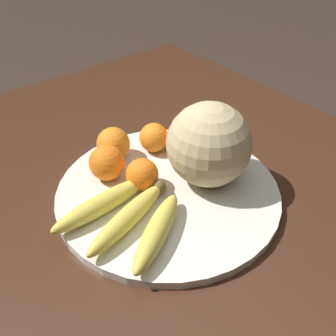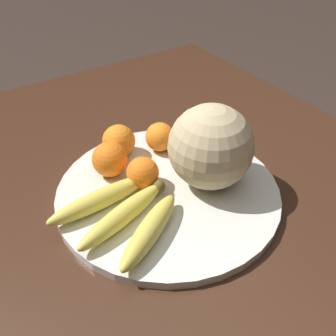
{
  "view_description": "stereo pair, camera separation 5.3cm",
  "coord_description": "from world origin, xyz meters",
  "px_view_note": "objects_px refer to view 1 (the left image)",
  "views": [
    {
      "loc": [
        -0.37,
        0.35,
        1.23
      ],
      "look_at": [
        0.06,
        0.01,
        0.8
      ],
      "focal_mm": 42.0,
      "sensor_mm": 36.0,
      "label": 1
    },
    {
      "loc": [
        -0.4,
        0.31,
        1.23
      ],
      "look_at": [
        0.06,
        0.01,
        0.8
      ],
      "focal_mm": 42.0,
      "sensor_mm": 36.0,
      "label": 2
    }
  ],
  "objects_px": {
    "orange_front_left": "(142,174)",
    "orange_mid_center": "(154,138)",
    "kitchen_table": "(190,246)",
    "fruit_bowl": "(168,192)",
    "orange_front_right": "(113,144)",
    "melon": "(209,144)",
    "orange_back_left": "(107,163)",
    "orange_back_right": "(183,136)",
    "banana_bunch": "(129,217)"
  },
  "relations": [
    {
      "from": "orange_front_left",
      "to": "orange_mid_center",
      "type": "distance_m",
      "value": 0.12
    },
    {
      "from": "kitchen_table",
      "to": "orange_front_left",
      "type": "relative_size",
      "value": 22.12
    },
    {
      "from": "fruit_bowl",
      "to": "orange_front_right",
      "type": "height_order",
      "value": "orange_front_right"
    },
    {
      "from": "melon",
      "to": "orange_front_left",
      "type": "relative_size",
      "value": 2.6
    },
    {
      "from": "kitchen_table",
      "to": "orange_back_left",
      "type": "distance_m",
      "value": 0.23
    },
    {
      "from": "orange_front_left",
      "to": "orange_back_right",
      "type": "height_order",
      "value": "orange_back_right"
    },
    {
      "from": "fruit_bowl",
      "to": "kitchen_table",
      "type": "bearing_deg",
      "value": -172.71
    },
    {
      "from": "orange_back_right",
      "to": "banana_bunch",
      "type": "bearing_deg",
      "value": 117.06
    },
    {
      "from": "melon",
      "to": "orange_back_right",
      "type": "height_order",
      "value": "melon"
    },
    {
      "from": "fruit_bowl",
      "to": "melon",
      "type": "bearing_deg",
      "value": -105.04
    },
    {
      "from": "orange_front_right",
      "to": "orange_mid_center",
      "type": "bearing_deg",
      "value": -110.19
    },
    {
      "from": "banana_bunch",
      "to": "orange_back_left",
      "type": "distance_m",
      "value": 0.14
    },
    {
      "from": "fruit_bowl",
      "to": "orange_back_right",
      "type": "height_order",
      "value": "orange_back_right"
    },
    {
      "from": "orange_mid_center",
      "to": "orange_front_left",
      "type": "bearing_deg",
      "value": 132.42
    },
    {
      "from": "orange_front_left",
      "to": "orange_back_left",
      "type": "distance_m",
      "value": 0.07
    },
    {
      "from": "fruit_bowl",
      "to": "orange_front_left",
      "type": "relative_size",
      "value": 6.89
    },
    {
      "from": "banana_bunch",
      "to": "orange_back_right",
      "type": "relative_size",
      "value": 3.24
    },
    {
      "from": "kitchen_table",
      "to": "orange_front_left",
      "type": "bearing_deg",
      "value": 23.26
    },
    {
      "from": "banana_bunch",
      "to": "orange_front_left",
      "type": "distance_m",
      "value": 0.1
    },
    {
      "from": "banana_bunch",
      "to": "orange_back_right",
      "type": "xyz_separation_m",
      "value": [
        0.11,
        -0.21,
        0.02
      ]
    },
    {
      "from": "kitchen_table",
      "to": "orange_front_right",
      "type": "distance_m",
      "value": 0.25
    },
    {
      "from": "banana_bunch",
      "to": "orange_front_right",
      "type": "xyz_separation_m",
      "value": [
        0.18,
        -0.09,
        0.02
      ]
    },
    {
      "from": "orange_front_right",
      "to": "orange_back_right",
      "type": "relative_size",
      "value": 0.99
    },
    {
      "from": "banana_bunch",
      "to": "melon",
      "type": "bearing_deg",
      "value": 164.82
    },
    {
      "from": "melon",
      "to": "orange_back_right",
      "type": "xyz_separation_m",
      "value": [
        0.1,
        -0.03,
        -0.04
      ]
    },
    {
      "from": "fruit_bowl",
      "to": "orange_back_right",
      "type": "xyz_separation_m",
      "value": [
        0.08,
        -0.11,
        0.04
      ]
    },
    {
      "from": "kitchen_table",
      "to": "orange_mid_center",
      "type": "bearing_deg",
      "value": -16.02
    },
    {
      "from": "orange_back_right",
      "to": "melon",
      "type": "bearing_deg",
      "value": 164.74
    },
    {
      "from": "fruit_bowl",
      "to": "banana_bunch",
      "type": "height_order",
      "value": "banana_bunch"
    },
    {
      "from": "orange_front_left",
      "to": "orange_front_right",
      "type": "height_order",
      "value": "orange_front_right"
    },
    {
      "from": "melon",
      "to": "orange_back_left",
      "type": "distance_m",
      "value": 0.19
    },
    {
      "from": "orange_back_left",
      "to": "orange_back_right",
      "type": "xyz_separation_m",
      "value": [
        -0.02,
        -0.17,
        -0.0
      ]
    },
    {
      "from": "orange_back_left",
      "to": "fruit_bowl",
      "type": "bearing_deg",
      "value": -146.85
    },
    {
      "from": "banana_bunch",
      "to": "orange_back_right",
      "type": "bearing_deg",
      "value": -170.52
    },
    {
      "from": "fruit_bowl",
      "to": "orange_front_left",
      "type": "distance_m",
      "value": 0.06
    },
    {
      "from": "orange_front_right",
      "to": "fruit_bowl",
      "type": "bearing_deg",
      "value": -171.43
    },
    {
      "from": "melon",
      "to": "orange_front_left",
      "type": "height_order",
      "value": "melon"
    },
    {
      "from": "orange_mid_center",
      "to": "kitchen_table",
      "type": "bearing_deg",
      "value": 163.98
    },
    {
      "from": "orange_front_right",
      "to": "orange_back_left",
      "type": "distance_m",
      "value": 0.06
    },
    {
      "from": "kitchen_table",
      "to": "fruit_bowl",
      "type": "height_order",
      "value": "fruit_bowl"
    },
    {
      "from": "kitchen_table",
      "to": "orange_back_right",
      "type": "relative_size",
      "value": 19.65
    },
    {
      "from": "melon",
      "to": "banana_bunch",
      "type": "xyz_separation_m",
      "value": [
        -0.01,
        0.19,
        -0.06
      ]
    },
    {
      "from": "kitchen_table",
      "to": "orange_front_left",
      "type": "height_order",
      "value": "orange_front_left"
    },
    {
      "from": "kitchen_table",
      "to": "orange_front_right",
      "type": "xyz_separation_m",
      "value": [
        0.21,
        0.03,
        0.15
      ]
    },
    {
      "from": "banana_bunch",
      "to": "orange_mid_center",
      "type": "bearing_deg",
      "value": -156.1
    },
    {
      "from": "orange_mid_center",
      "to": "orange_back_left",
      "type": "height_order",
      "value": "orange_back_left"
    },
    {
      "from": "kitchen_table",
      "to": "fruit_bowl",
      "type": "relative_size",
      "value": 3.21
    },
    {
      "from": "melon",
      "to": "orange_mid_center",
      "type": "xyz_separation_m",
      "value": [
        0.14,
        0.02,
        -0.05
      ]
    },
    {
      "from": "orange_mid_center",
      "to": "orange_back_left",
      "type": "relative_size",
      "value": 0.89
    },
    {
      "from": "kitchen_table",
      "to": "orange_back_left",
      "type": "bearing_deg",
      "value": 24.72
    }
  ]
}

